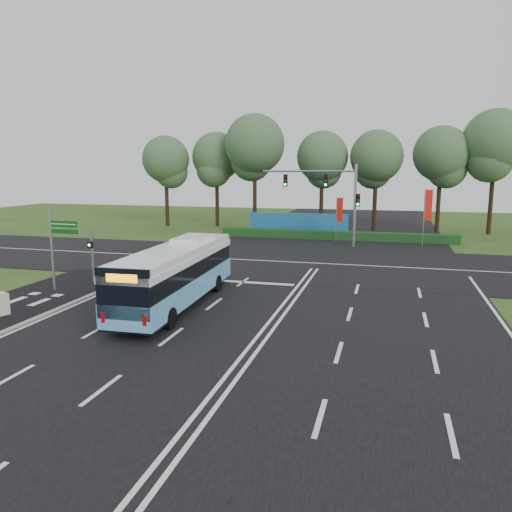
# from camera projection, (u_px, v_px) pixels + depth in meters

# --- Properties ---
(ground) EXTENTS (120.00, 120.00, 0.00)m
(ground) POSITION_uv_depth(u_px,v_px,m) (279.00, 310.00, 23.71)
(ground) COLOR #2A4B19
(ground) RESTS_ON ground
(road_main) EXTENTS (20.00, 120.00, 0.04)m
(road_main) POSITION_uv_depth(u_px,v_px,m) (280.00, 309.00, 23.71)
(road_main) COLOR black
(road_main) RESTS_ON ground
(road_cross) EXTENTS (120.00, 14.00, 0.05)m
(road_cross) POSITION_uv_depth(u_px,v_px,m) (316.00, 263.00, 35.12)
(road_cross) COLOR black
(road_cross) RESTS_ON ground
(bike_path) EXTENTS (5.00, 18.00, 0.06)m
(bike_path) POSITION_uv_depth(u_px,v_px,m) (13.00, 307.00, 24.04)
(bike_path) COLOR black
(bike_path) RESTS_ON ground
(kerb_strip) EXTENTS (0.25, 18.00, 0.12)m
(kerb_strip) POSITION_uv_depth(u_px,v_px,m) (56.00, 310.00, 23.42)
(kerb_strip) COLOR gray
(kerb_strip) RESTS_ON ground
(city_bus) EXTENTS (2.68, 11.00, 3.14)m
(city_bus) POSITION_uv_depth(u_px,v_px,m) (177.00, 274.00, 24.08)
(city_bus) COLOR #5DA2D7
(city_bus) RESTS_ON ground
(pedestrian_signal) EXTENTS (0.28, 0.41, 3.34)m
(pedestrian_signal) POSITION_uv_depth(u_px,v_px,m) (92.00, 252.00, 28.92)
(pedestrian_signal) COLOR gray
(pedestrian_signal) RESTS_ON ground
(street_sign) EXTENTS (1.76, 0.16, 4.51)m
(street_sign) POSITION_uv_depth(u_px,v_px,m) (57.00, 241.00, 26.72)
(street_sign) COLOR gray
(street_sign) RESTS_ON ground
(utility_cabinet) EXTENTS (0.77, 0.71, 1.05)m
(utility_cabinet) POSITION_uv_depth(u_px,v_px,m) (1.00, 304.00, 22.68)
(utility_cabinet) COLOR beige
(utility_cabinet) RESTS_ON ground
(banner_flag_mid) EXTENTS (0.61, 0.10, 4.10)m
(banner_flag_mid) POSITION_uv_depth(u_px,v_px,m) (339.00, 212.00, 45.55)
(banner_flag_mid) COLOR gray
(banner_flag_mid) RESTS_ON ground
(banner_flag_right) EXTENTS (0.69, 0.32, 4.95)m
(banner_flag_right) POSITION_uv_depth(u_px,v_px,m) (427.00, 209.00, 42.83)
(banner_flag_right) COLOR gray
(banner_flag_right) RESTS_ON ground
(traffic_light_gantry) EXTENTS (8.41, 0.28, 7.00)m
(traffic_light_gantry) POSITION_uv_depth(u_px,v_px,m) (334.00, 192.00, 42.35)
(traffic_light_gantry) COLOR gray
(traffic_light_gantry) RESTS_ON ground
(hedge) EXTENTS (22.00, 1.20, 0.80)m
(hedge) POSITION_uv_depth(u_px,v_px,m) (335.00, 236.00, 46.95)
(hedge) COLOR #163D17
(hedge) RESTS_ON ground
(blue_hoarding) EXTENTS (10.00, 0.30, 2.20)m
(blue_hoarding) POSITION_uv_depth(u_px,v_px,m) (298.00, 224.00, 50.23)
(blue_hoarding) COLOR #1C6298
(blue_hoarding) RESTS_ON ground
(eucalyptus_row) EXTENTS (40.87, 8.45, 12.50)m
(eucalyptus_row) POSITION_uv_depth(u_px,v_px,m) (329.00, 152.00, 53.12)
(eucalyptus_row) COLOR black
(eucalyptus_row) RESTS_ON ground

